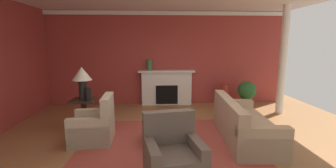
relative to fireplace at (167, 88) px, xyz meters
The scene contains 17 objects.
ground_plane 3.06m from the fireplace, 91.90° to the right, with size 9.55×9.55×0.00m, color olive.
wall_fireplace 0.99m from the fireplace, 115.29° to the left, with size 7.95×0.12×2.99m, color #9E3833.
crown_moulding 2.38m from the fireplace, 127.29° to the left, with size 7.95×0.08×0.12m, color white.
area_rug 3.07m from the fireplace, 92.45° to the right, with size 3.41×2.70×0.01m, color #993D33.
fireplace is the anchor object (origin of this frame).
sofa 3.32m from the fireplace, 64.42° to the right, with size 1.03×2.15×0.85m.
armchair_near_window 3.35m from the fireplace, 118.42° to the right, with size 0.85×0.85×0.95m.
armchair_facing_fireplace 4.34m from the fireplace, 91.31° to the right, with size 0.93×0.93×0.95m.
coffee_table 3.03m from the fireplace, 92.45° to the right, with size 1.00×1.00×0.45m.
side_table 2.95m from the fireplace, 133.14° to the right, with size 0.56×0.56×0.70m.
table_lamp 3.03m from the fireplace, 133.14° to the right, with size 0.44×0.44×0.75m.
vase_tall_corner 1.87m from the fireplace, ahead, with size 0.26×0.26×0.71m, color #9E3328.
vase_mantel_left 0.95m from the fireplace, behind, with size 0.15×0.15×0.36m, color #33703D.
vase_on_side_table 2.96m from the fireplace, 129.40° to the right, with size 0.13×0.13×0.29m, color black.
book_red_cover 3.03m from the fireplace, 89.73° to the right, with size 0.18×0.16×0.03m, color tan.
potted_plant 2.50m from the fireplace, 13.00° to the right, with size 0.56×0.56×0.83m.
column_white 3.51m from the fireplace, 19.99° to the right, with size 0.20×0.20×2.99m, color white.
Camera 1 is at (-0.24, -4.54, 1.96)m, focal length 25.30 mm.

